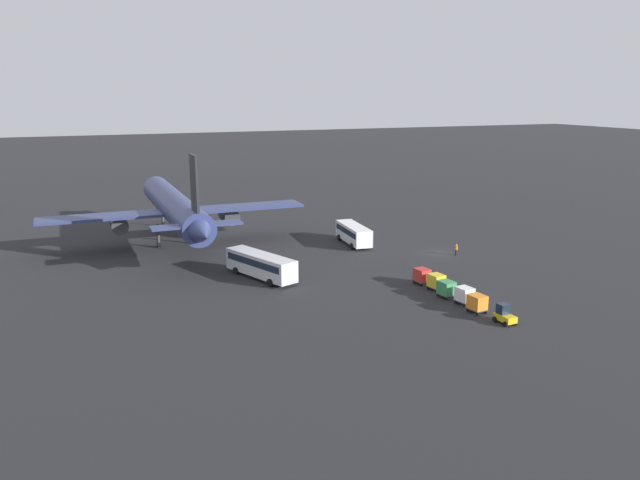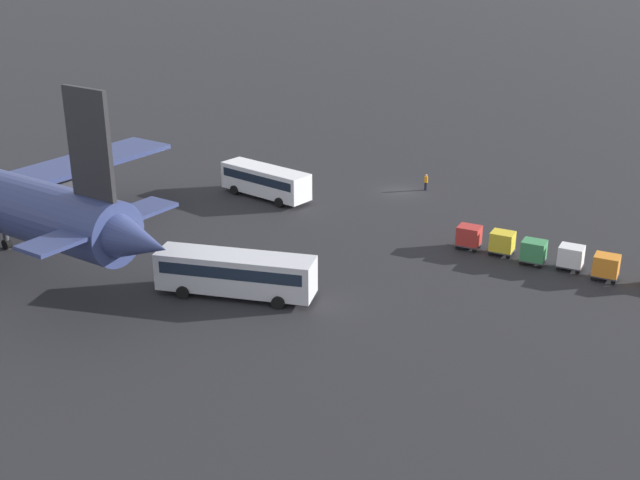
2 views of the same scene
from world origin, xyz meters
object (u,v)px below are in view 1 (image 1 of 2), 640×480
at_px(cargo_cart_green, 446,288).
at_px(cargo_cart_red, 422,275).
at_px(airplane, 175,207).
at_px(baggage_tug, 505,315).
at_px(shuttle_bus_near, 354,233).
at_px(cargo_cart_white, 465,295).
at_px(cargo_cart_yellow, 436,281).
at_px(worker_person, 456,250).
at_px(cargo_cart_orange, 477,302).
at_px(shuttle_bus_far, 261,264).

xyz_separation_m(cargo_cart_green, cargo_cart_red, (5.84, -0.14, 0.00)).
xyz_separation_m(airplane, baggage_tug, (-50.06, -26.62, -5.18)).
bearing_deg(airplane, shuttle_bus_near, -112.75).
relative_size(shuttle_bus_near, baggage_tug, 4.23).
relative_size(cargo_cart_white, cargo_cart_yellow, 1.00).
xyz_separation_m(shuttle_bus_near, worker_person, (-12.48, -11.50, -1.03)).
height_order(worker_person, cargo_cart_white, cargo_cart_white).
xyz_separation_m(cargo_cart_white, cargo_cart_red, (8.77, 0.45, 0.00)).
bearing_deg(airplane, cargo_cart_white, -148.68).
distance_m(cargo_cart_orange, cargo_cart_yellow, 8.77).
xyz_separation_m(shuttle_bus_near, cargo_cart_red, (-23.15, 1.14, -0.71)).
relative_size(worker_person, cargo_cart_white, 0.80).
bearing_deg(airplane, worker_person, -121.70).
height_order(airplane, cargo_cart_yellow, airplane).
distance_m(shuttle_bus_far, cargo_cart_green, 24.74).
height_order(shuttle_bus_far, cargo_cart_green, shuttle_bus_far).
distance_m(shuttle_bus_near, cargo_cart_yellow, 26.10).
bearing_deg(worker_person, cargo_cart_red, 130.18).
bearing_deg(baggage_tug, cargo_cart_orange, 8.77).
distance_m(airplane, cargo_cart_orange, 53.16).
relative_size(baggage_tug, cargo_cart_green, 1.12).
xyz_separation_m(shuttle_bus_near, cargo_cart_yellow, (-26.08, 0.83, -0.71)).
relative_size(shuttle_bus_far, cargo_cart_yellow, 5.62).
xyz_separation_m(shuttle_bus_far, cargo_cart_yellow, (-13.51, -18.92, -0.79)).
distance_m(shuttle_bus_far, cargo_cart_red, 21.43).
bearing_deg(baggage_tug, cargo_cart_red, 0.82).
xyz_separation_m(baggage_tug, cargo_cart_orange, (3.88, 0.76, 0.25)).
bearing_deg(cargo_cart_yellow, baggage_tug, -177.52).
bearing_deg(baggage_tug, cargo_cart_white, 1.09).
xyz_separation_m(cargo_cart_white, cargo_cart_yellow, (5.84, 0.14, 0.00)).
distance_m(shuttle_bus_near, cargo_cart_orange, 34.86).
xyz_separation_m(baggage_tug, cargo_cart_green, (9.72, 0.99, 0.25)).
bearing_deg(shuttle_bus_near, worker_person, -132.16).
relative_size(cargo_cart_green, cargo_cart_red, 1.00).
distance_m(shuttle_bus_far, cargo_cart_yellow, 23.27).
bearing_deg(shuttle_bus_near, cargo_cart_red, -177.64).
bearing_deg(cargo_cart_yellow, shuttle_bus_near, -1.83).
bearing_deg(cargo_cart_orange, cargo_cart_green, 2.27).
height_order(airplane, shuttle_bus_near, airplane).
height_order(airplane, cargo_cart_green, airplane).
relative_size(cargo_cart_orange, cargo_cart_white, 1.00).
bearing_deg(shuttle_bus_far, cargo_cart_green, -152.42).
bearing_deg(shuttle_bus_far, worker_person, -110.62).
distance_m(shuttle_bus_far, baggage_tug, 32.62).
height_order(cargo_cart_green, cargo_cart_red, same).
bearing_deg(cargo_cart_orange, cargo_cart_red, 0.46).
bearing_deg(cargo_cart_red, baggage_tug, -176.86).
bearing_deg(airplane, cargo_cart_red, -143.14).
distance_m(airplane, cargo_cart_red, 43.33).
distance_m(shuttle_bus_far, cargo_cart_white, 27.18).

